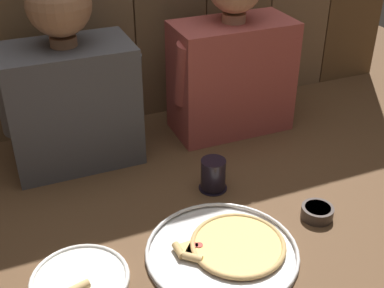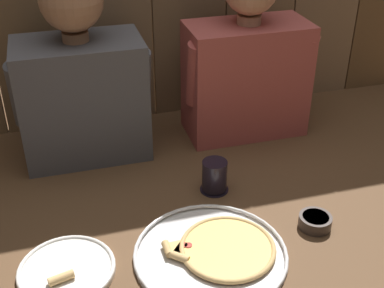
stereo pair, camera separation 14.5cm
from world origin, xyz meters
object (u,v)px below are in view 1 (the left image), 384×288
at_px(dipping_bowl, 317,212).
at_px(drinking_glass, 213,175).
at_px(diner_left, 69,82).
at_px(pizza_tray, 227,249).
at_px(dinner_plate, 80,280).
at_px(diner_right, 232,58).

bearing_deg(dipping_bowl, drinking_glass, 131.62).
relative_size(drinking_glass, diner_left, 0.16).
xyz_separation_m(pizza_tray, dipping_bowl, (0.30, 0.03, 0.01)).
relative_size(dinner_plate, dipping_bowl, 2.67).
height_order(pizza_tray, dinner_plate, dinner_plate).
bearing_deg(diner_left, dinner_plate, -101.62).
xyz_separation_m(drinking_glass, diner_left, (-0.34, 0.33, 0.23)).
relative_size(dinner_plate, diner_left, 0.39).
relative_size(dinner_plate, diner_right, 0.39).
distance_m(dinner_plate, dipping_bowl, 0.67).
bearing_deg(pizza_tray, dipping_bowl, 5.77).
height_order(drinking_glass, diner_right, diner_right).
relative_size(drinking_glass, dipping_bowl, 1.11).
xyz_separation_m(drinking_glass, diner_right, (0.22, 0.33, 0.22)).
bearing_deg(diner_right, dinner_plate, -140.37).
relative_size(pizza_tray, diner_left, 0.64).
bearing_deg(drinking_glass, pizza_tray, -107.26).
relative_size(dinner_plate, drinking_glass, 2.41).
bearing_deg(drinking_glass, diner_left, 136.00).
relative_size(pizza_tray, diner_right, 0.65).
xyz_separation_m(pizza_tray, dinner_plate, (-0.37, 0.04, -0.00)).
distance_m(pizza_tray, dipping_bowl, 0.30).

